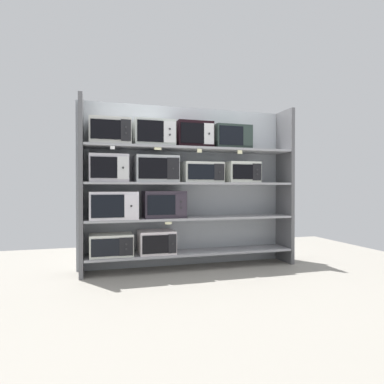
{
  "coord_description": "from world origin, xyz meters",
  "views": [
    {
      "loc": [
        -1.24,
        -4.22,
        1.05
      ],
      "look_at": [
        0.0,
        0.0,
        0.99
      ],
      "focal_mm": 31.5,
      "sensor_mm": 36.0,
      "label": 1
    }
  ],
  "objects": [
    {
      "name": "ground",
      "position": [
        0.0,
        -1.0,
        -0.01
      ],
      "size": [
        6.7,
        6.0,
        0.02
      ],
      "primitive_type": "cube",
      "color": "gray"
    },
    {
      "name": "back_panel",
      "position": [
        0.0,
        0.23,
        1.07
      ],
      "size": [
        2.9,
        0.04,
        2.14
      ],
      "primitive_type": "cube",
      "color": "#9EA3A8",
      "rests_on": "ground"
    },
    {
      "name": "upright_left",
      "position": [
        -1.38,
        0.0,
        1.07
      ],
      "size": [
        0.05,
        0.41,
        2.14
      ],
      "primitive_type": "cube",
      "color": "#5B5B5E",
      "rests_on": "ground"
    },
    {
      "name": "upright_right",
      "position": [
        1.38,
        0.0,
        1.07
      ],
      "size": [
        0.05,
        0.41,
        2.14
      ],
      "primitive_type": "cube",
      "color": "#5B5B5E",
      "rests_on": "ground"
    },
    {
      "name": "shelf_0",
      "position": [
        0.0,
        0.0,
        0.2
      ],
      "size": [
        2.7,
        0.41,
        0.03
      ],
      "primitive_type": "cube",
      "color": "#99999E",
      "rests_on": "ground"
    },
    {
      "name": "microwave_0",
      "position": [
        -1.03,
        -0.0,
        0.35
      ],
      "size": [
        0.51,
        0.37,
        0.27
      ],
      "color": "white",
      "rests_on": "shelf_0"
    },
    {
      "name": "microwave_1",
      "position": [
        -0.47,
        -0.0,
        0.36
      ],
      "size": [
        0.45,
        0.4,
        0.29
      ],
      "color": "silver",
      "rests_on": "shelf_0"
    },
    {
      "name": "shelf_1",
      "position": [
        0.0,
        0.0,
        0.65
      ],
      "size": [
        2.7,
        0.41,
        0.03
      ],
      "primitive_type": "cube",
      "color": "#99999E"
    },
    {
      "name": "microwave_2",
      "position": [
        -1.0,
        -0.0,
        0.84
      ],
      "size": [
        0.57,
        0.43,
        0.33
      ],
      "color": "silver",
      "rests_on": "shelf_1"
    },
    {
      "name": "microwave_3",
      "position": [
        -0.37,
        -0.0,
        0.84
      ],
      "size": [
        0.52,
        0.34,
        0.34
      ],
      "color": "#312934",
      "rests_on": "shelf_1"
    },
    {
      "name": "price_tag_0",
      "position": [
        -0.36,
        -0.21,
        0.62
      ],
      "size": [
        0.08,
        0.0,
        0.03
      ],
      "primitive_type": "cube",
      "color": "beige"
    },
    {
      "name": "shelf_2",
      "position": [
        0.0,
        0.0,
        1.1
      ],
      "size": [
        2.7,
        0.41,
        0.03
      ],
      "primitive_type": "cube",
      "color": "#99999E"
    },
    {
      "name": "microwave_4",
      "position": [
        -1.06,
        -0.0,
        1.29
      ],
      "size": [
        0.46,
        0.39,
        0.33
      ],
      "color": "#BCB6BF",
      "rests_on": "shelf_2"
    },
    {
      "name": "microwave_5",
      "position": [
        -0.48,
        -0.0,
        1.29
      ],
      "size": [
        0.53,
        0.4,
        0.33
      ],
      "color": "#B0B5B7",
      "rests_on": "shelf_2"
    },
    {
      "name": "microwave_6",
      "position": [
        0.14,
        -0.0,
        1.25
      ],
      "size": [
        0.52,
        0.36,
        0.26
      ],
      "color": "silver",
      "rests_on": "shelf_2"
    },
    {
      "name": "microwave_7",
      "position": [
        0.7,
        -0.0,
        1.26
      ],
      "size": [
        0.43,
        0.38,
        0.28
      ],
      "color": "silver",
      "rests_on": "shelf_2"
    },
    {
      "name": "shelf_3",
      "position": [
        0.0,
        0.0,
        1.56
      ],
      "size": [
        2.7,
        0.41,
        0.03
      ],
      "primitive_type": "cube",
      "color": "#99999E"
    },
    {
      "name": "microwave_8",
      "position": [
        -1.04,
        -0.0,
        1.73
      ],
      "size": [
        0.49,
        0.39,
        0.31
      ],
      "color": "beige",
      "rests_on": "shelf_3"
    },
    {
      "name": "microwave_9",
      "position": [
        -0.51,
        -0.0,
        1.73
      ],
      "size": [
        0.5,
        0.4,
        0.32
      ],
      "color": "#B5BBB5",
      "rests_on": "shelf_3"
    },
    {
      "name": "microwave_10",
      "position": [
        0.02,
        -0.0,
        1.74
      ],
      "size": [
        0.47,
        0.34,
        0.33
      ],
      "color": "black",
      "rests_on": "shelf_3"
    },
    {
      "name": "microwave_11",
      "position": [
        0.54,
        -0.0,
        1.73
      ],
      "size": [
        0.49,
        0.36,
        0.31
      ],
      "color": "#283531",
      "rests_on": "shelf_3"
    },
    {
      "name": "price_tag_1",
      "position": [
        -1.02,
        -0.21,
        1.52
      ],
      "size": [
        0.05,
        0.0,
        0.04
      ],
      "primitive_type": "cube",
      "color": "white"
    },
    {
      "name": "price_tag_2",
      "position": [
        -0.49,
        -0.21,
        1.52
      ],
      "size": [
        0.08,
        0.0,
        0.03
      ],
      "primitive_type": "cube",
      "color": "beige"
    },
    {
      "name": "price_tag_3",
      "position": [
        0.04,
        -0.21,
        1.51
      ],
      "size": [
        0.06,
        0.0,
        0.05
      ],
      "primitive_type": "cube",
      "color": "beige"
    },
    {
      "name": "price_tag_4",
      "position": [
        0.58,
        -0.21,
        1.51
      ],
      "size": [
        0.07,
        0.0,
        0.05
      ],
      "primitive_type": "cube",
      "color": "beige"
    }
  ]
}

